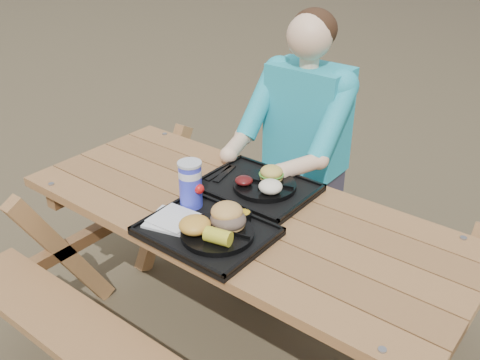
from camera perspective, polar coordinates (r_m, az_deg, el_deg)
The scene contains 18 objects.
ground at distance 2.56m, azimuth 0.00°, elevation -17.63°, with size 60.00×60.00×0.00m, color #999999.
picnic_table at distance 2.30m, azimuth 0.00°, elevation -11.13°, with size 1.80×1.49×0.75m, color #999999, non-canonical shape.
tray_near at distance 1.93m, azimuth -3.55°, elevation -5.58°, with size 0.45×0.35×0.02m, color black.
tray_far at distance 2.20m, azimuth 1.84°, elevation -0.91°, with size 0.45×0.35×0.02m, color black.
plate_near at distance 1.89m, azimuth -2.41°, elevation -5.72°, with size 0.26×0.26×0.02m, color black.
plate_far at distance 2.19m, azimuth 2.64°, elevation -0.59°, with size 0.26×0.26×0.02m, color black.
napkin_stack at distance 1.98m, azimuth -7.43°, elevation -4.18°, with size 0.16×0.16×0.02m, color silver.
soda_cup at distance 2.03m, azimuth -5.30°, elevation -0.58°, with size 0.09×0.09×0.18m, color #1D26DB.
condiment_bbq at distance 1.99m, azimuth -1.17°, elevation -3.58°, with size 0.05×0.05×0.03m, color black.
condiment_mustard at distance 1.97m, azimuth 0.42°, elevation -3.86°, with size 0.06×0.06×0.03m, color gold.
sandwich at distance 1.88m, azimuth -1.28°, elevation -3.26°, with size 0.12×0.12×0.13m, color #D5984B, non-canonical shape.
mac_cheese at distance 1.87m, azimuth -4.85°, elevation -4.80°, with size 0.11×0.11×0.06m, color gold.
corn_cob at distance 1.81m, azimuth -2.36°, elevation -6.03°, with size 0.09×0.09×0.05m, color yellow, non-canonical shape.
cutlery_far at distance 2.29m, azimuth -1.67°, elevation 0.69°, with size 0.03×0.16×0.01m, color black.
burger at distance 2.20m, azimuth 3.39°, elevation 1.15°, with size 0.10×0.10×0.09m, color gold, non-canonical shape.
baked_beans at distance 2.17m, azimuth 0.41°, elevation -0.05°, with size 0.07×0.07×0.03m, color #551112.
potato_salad at distance 2.10m, azimuth 3.27°, elevation -0.71°, with size 0.10×0.10×0.05m, color white.
diner at distance 2.71m, azimuth 6.74°, elevation 1.96°, with size 0.48×0.84×1.28m, color #1BB8C0, non-canonical shape.
Camera 1 is at (1.09, -1.40, 1.84)m, focal length 40.00 mm.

